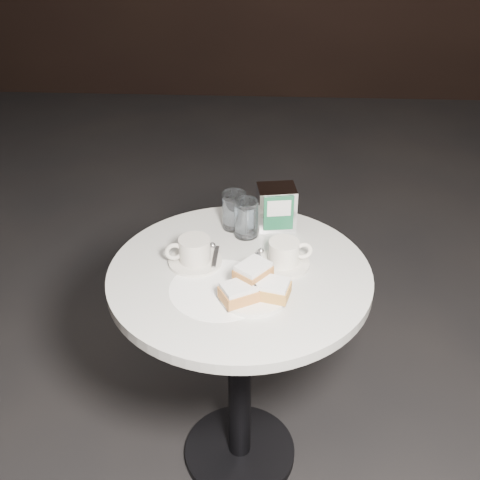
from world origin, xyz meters
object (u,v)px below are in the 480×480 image
at_px(beignet_plate, 254,288).
at_px(napkin_dispenser, 276,207).
at_px(cafe_table, 240,328).
at_px(coffee_cup_left, 194,253).
at_px(water_glass_left, 234,211).
at_px(coffee_cup_right, 284,255).
at_px(water_glass_right, 246,219).

distance_m(beignet_plate, napkin_dispenser, 0.35).
bearing_deg(cafe_table, coffee_cup_left, 165.04).
distance_m(coffee_cup_left, water_glass_left, 0.21).
bearing_deg(coffee_cup_right, napkin_dispenser, 86.80).
bearing_deg(coffee_cup_left, napkin_dispenser, 29.27).
relative_size(cafe_table, napkin_dispenser, 5.90).
bearing_deg(beignet_plate, napkin_dispenser, 81.32).
relative_size(water_glass_right, napkin_dispenser, 0.89).
bearing_deg(cafe_table, water_glass_left, 97.13).
bearing_deg(napkin_dispenser, water_glass_right, -155.91).
height_order(coffee_cup_left, water_glass_left, water_glass_left).
xyz_separation_m(beignet_plate, water_glass_left, (-0.07, 0.33, 0.02)).
height_order(coffee_cup_right, water_glass_left, water_glass_left).
distance_m(coffee_cup_right, water_glass_left, 0.24).
distance_m(coffee_cup_right, napkin_dispenser, 0.20).
height_order(beignet_plate, coffee_cup_left, beignet_plate).
bearing_deg(water_glass_right, water_glass_left, 131.55).
relative_size(beignet_plate, water_glass_right, 1.75).
height_order(coffee_cup_left, water_glass_right, water_glass_right).
distance_m(cafe_table, coffee_cup_left, 0.26).
distance_m(beignet_plate, water_glass_left, 0.34).
bearing_deg(water_glass_left, coffee_cup_right, -52.35).
bearing_deg(water_glass_right, coffee_cup_left, -131.71).
xyz_separation_m(coffee_cup_right, napkin_dispenser, (-0.02, 0.20, 0.03)).
relative_size(beignet_plate, coffee_cup_left, 1.12).
relative_size(beignet_plate, napkin_dispenser, 1.55).
relative_size(coffee_cup_right, water_glass_right, 1.44).
height_order(beignet_plate, water_glass_left, water_glass_left).
bearing_deg(beignet_plate, coffee_cup_left, 138.94).
distance_m(beignet_plate, coffee_cup_right, 0.16).
bearing_deg(coffee_cup_right, water_glass_right, 116.92).
bearing_deg(napkin_dispenser, water_glass_left, 177.45).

